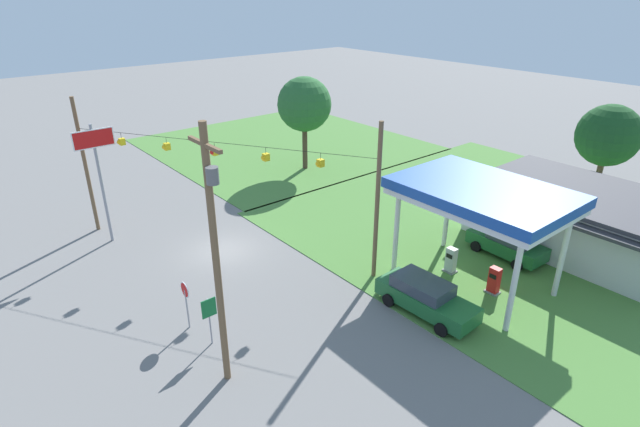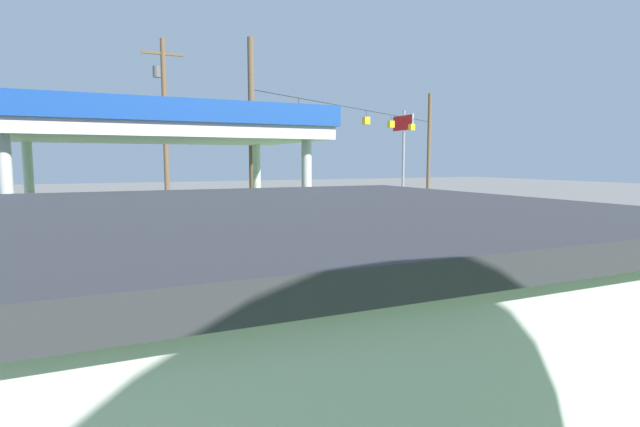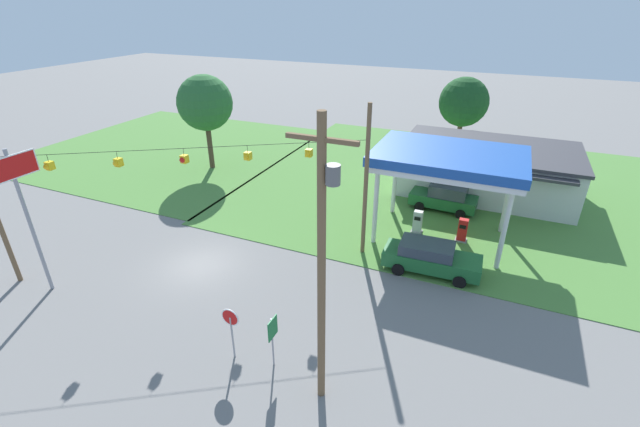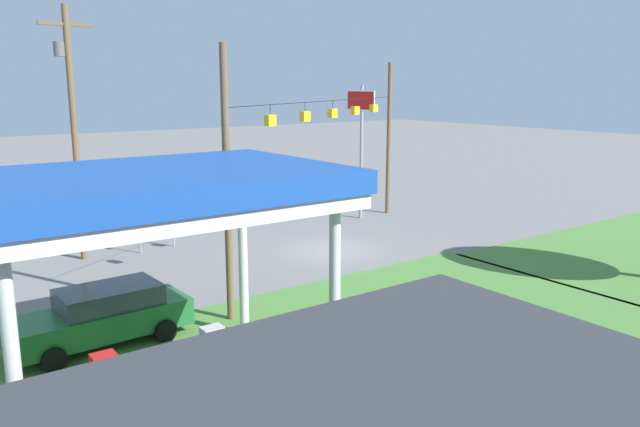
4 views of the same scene
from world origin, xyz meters
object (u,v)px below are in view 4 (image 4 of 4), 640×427
car_at_pumps_front (103,315)px  route_sign (138,217)px  stop_sign_roadside (172,209)px  fuel_pump_near (213,356)px  utility_pole_main (73,122)px  gas_station_canopy (152,194)px  fuel_pump_far (105,386)px  stop_sign_overhead (361,124)px

car_at_pumps_front → route_sign: 10.41m
car_at_pumps_front → stop_sign_roadside: bearing=-125.6°
fuel_pump_near → utility_pole_main: size_ratio=0.14×
gas_station_canopy → stop_sign_roadside: size_ratio=3.42×
car_at_pumps_front → fuel_pump_far: bearing=71.2°
gas_station_canopy → stop_sign_roadside: gas_station_canopy is taller
stop_sign_roadside → utility_pole_main: 5.91m
gas_station_canopy → utility_pole_main: utility_pole_main is taller
stop_sign_roadside → car_at_pumps_front: bearing=-123.3°
fuel_pump_near → gas_station_canopy: bearing=0.1°
fuel_pump_far → utility_pole_main: size_ratio=0.14×
fuel_pump_far → car_at_pumps_front: bearing=-106.5°
fuel_pump_near → stop_sign_overhead: bearing=-140.1°
fuel_pump_far → stop_sign_roadside: (-7.52, -13.70, 1.09)m
fuel_pump_far → stop_sign_roadside: bearing=-118.8°
stop_sign_overhead → route_sign: size_ratio=3.15×
car_at_pumps_front → utility_pole_main: size_ratio=0.49×
fuel_pump_far → stop_sign_overhead: 23.64m
stop_sign_roadside → route_sign: bearing=-171.3°
fuel_pump_near → route_sign: (-3.00, -13.43, 0.99)m
gas_station_canopy → fuel_pump_far: gas_station_canopy is taller
route_sign → car_at_pumps_front: bearing=64.1°
gas_station_canopy → route_sign: gas_station_canopy is taller
car_at_pumps_front → stop_sign_overhead: bearing=-154.3°
gas_station_canopy → car_at_pumps_front: gas_station_canopy is taller
car_at_pumps_front → stop_sign_roadside: 11.52m
fuel_pump_near → stop_sign_roadside: 14.55m
car_at_pumps_front → gas_station_canopy: bearing=90.0°
fuel_pump_far → stop_sign_roadside: size_ratio=0.61×
stop_sign_overhead → route_sign: bearing=0.2°
fuel_pump_near → car_at_pumps_front: car_at_pumps_front is taller
fuel_pump_near → fuel_pump_far: (2.76, 0.00, 0.00)m
car_at_pumps_front → stop_sign_overhead: (-17.63, -9.37, 4.51)m
utility_pole_main → stop_sign_roadside: bearing=176.0°
fuel_pump_near → fuel_pump_far: same height
fuel_pump_far → stop_sign_roadside: stop_sign_roadside is taller
fuel_pump_far → car_at_pumps_front: (-1.22, -4.10, 0.19)m
car_at_pumps_front → utility_pole_main: utility_pole_main is taller
stop_sign_roadside → stop_sign_overhead: bearing=-1.2°
car_at_pumps_front → route_sign: (-4.54, -9.33, 0.80)m
stop_sign_roadside → stop_sign_overhead: size_ratio=0.33×
gas_station_canopy → stop_sign_overhead: size_ratio=1.13×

